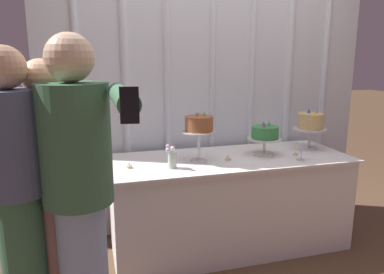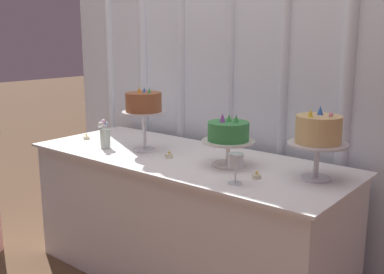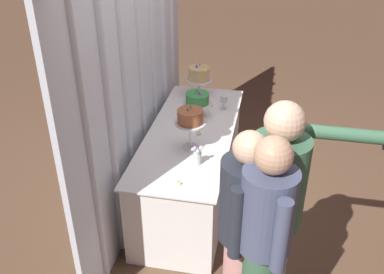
% 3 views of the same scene
% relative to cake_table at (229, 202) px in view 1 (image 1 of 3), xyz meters
% --- Properties ---
extents(ground_plane, '(24.00, 24.00, 0.00)m').
position_rel_cake_table_xyz_m(ground_plane, '(0.00, -0.10, -0.37)').
color(ground_plane, brown).
extents(draped_curtain, '(2.88, 0.15, 2.60)m').
position_rel_cake_table_xyz_m(draped_curtain, '(-0.00, 0.45, 0.98)').
color(draped_curtain, silver).
rests_on(draped_curtain, ground_plane).
extents(cake_table, '(1.89, 0.74, 0.75)m').
position_rel_cake_table_xyz_m(cake_table, '(0.00, 0.00, 0.00)').
color(cake_table, white).
rests_on(cake_table, ground_plane).
extents(cake_display_leftmost, '(0.25, 0.25, 0.38)m').
position_rel_cake_table_xyz_m(cake_display_leftmost, '(-0.27, -0.05, 0.64)').
color(cake_display_leftmost, silver).
rests_on(cake_display_leftmost, cake_table).
extents(cake_display_center, '(0.28, 0.28, 0.28)m').
position_rel_cake_table_xyz_m(cake_display_center, '(0.29, -0.00, 0.54)').
color(cake_display_center, silver).
rests_on(cake_display_center, cake_table).
extents(cake_display_rightmost, '(0.28, 0.28, 0.35)m').
position_rel_cake_table_xyz_m(cake_display_rightmost, '(0.75, 0.07, 0.60)').
color(cake_display_rightmost, silver).
rests_on(cake_display_rightmost, cake_table).
extents(wine_glass, '(0.07, 0.07, 0.14)m').
position_rel_cake_table_xyz_m(wine_glass, '(0.49, -0.22, 0.48)').
color(wine_glass, silver).
rests_on(wine_glass, cake_table).
extents(flower_vase, '(0.08, 0.09, 0.17)m').
position_rel_cake_table_xyz_m(flower_vase, '(-0.50, -0.15, 0.45)').
color(flower_vase, '#B2C1B2').
rests_on(flower_vase, cake_table).
extents(tealight_far_left, '(0.04, 0.04, 0.04)m').
position_rel_cake_table_xyz_m(tealight_far_left, '(-0.79, -0.07, 0.38)').
color(tealight_far_left, beige).
rests_on(tealight_far_left, cake_table).
extents(tealight_near_left, '(0.05, 0.05, 0.04)m').
position_rel_cake_table_xyz_m(tealight_near_left, '(-0.05, -0.08, 0.38)').
color(tealight_near_left, beige).
rests_on(tealight_near_left, cake_table).
extents(tealight_near_right, '(0.05, 0.05, 0.04)m').
position_rel_cake_table_xyz_m(tealight_near_right, '(0.52, -0.09, 0.38)').
color(tealight_near_right, beige).
rests_on(tealight_near_right, cake_table).
extents(guest_man_pink_jacket, '(0.47, 0.36, 1.50)m').
position_rel_cake_table_xyz_m(guest_man_pink_jacket, '(-1.26, -0.58, 0.45)').
color(guest_man_pink_jacket, '#D6938E').
rests_on(guest_man_pink_jacket, ground_plane).
extents(guest_man_dark_suit, '(0.44, 0.40, 1.57)m').
position_rel_cake_table_xyz_m(guest_man_dark_suit, '(-1.40, -0.70, 0.49)').
color(guest_man_dark_suit, '#3D6B4C').
rests_on(guest_man_dark_suit, ground_plane).
extents(guest_girl_blue_dress, '(0.49, 0.82, 1.62)m').
position_rel_cake_table_xyz_m(guest_girl_blue_dress, '(-1.11, -0.76, 0.52)').
color(guest_girl_blue_dress, '#93ADD6').
rests_on(guest_girl_blue_dress, ground_plane).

